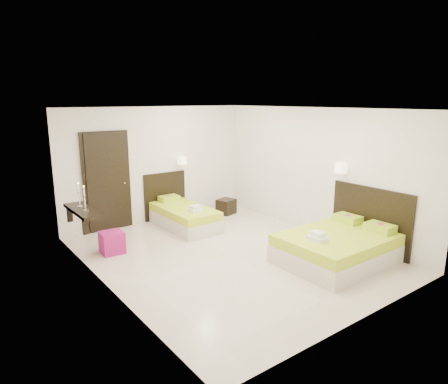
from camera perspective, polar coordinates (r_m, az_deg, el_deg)
floor at (r=7.35m, az=0.78°, el=-8.91°), size 5.50×5.50×0.00m
bed_single at (r=8.89m, az=-5.97°, el=-3.22°), size 1.05×1.76×1.45m
bed_double at (r=7.28m, az=16.21°, el=-7.29°), size 1.92×1.63×1.59m
nightstand at (r=9.82m, az=0.30°, el=-2.07°), size 0.49×0.46×0.36m
ottoman at (r=7.65m, az=-15.71°, el=-6.94°), size 0.42×0.42×0.40m
door at (r=8.79m, az=-16.36°, el=1.38°), size 1.02×0.15×2.14m
console_shelf at (r=7.56m, az=-19.57°, el=-2.56°), size 0.35×1.20×0.78m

